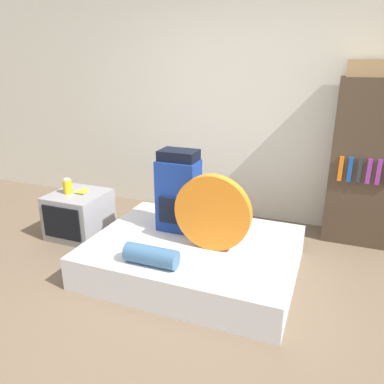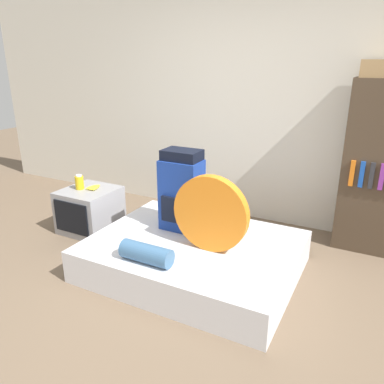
% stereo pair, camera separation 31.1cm
% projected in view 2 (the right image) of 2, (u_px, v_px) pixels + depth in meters
% --- Properties ---
extents(ground_plane, '(16.00, 16.00, 0.00)m').
position_uv_depth(ground_plane, '(162.00, 313.00, 2.78)').
color(ground_plane, brown).
extents(wall_back, '(8.00, 0.05, 2.60)m').
position_uv_depth(wall_back, '(260.00, 106.00, 4.08)').
color(wall_back, silver).
rests_on(wall_back, ground_plane).
extents(bed, '(1.75, 1.37, 0.29)m').
position_uv_depth(bed, '(194.00, 256.00, 3.31)').
color(bed, silver).
rests_on(bed, ground_plane).
extents(backpack, '(0.36, 0.28, 0.75)m').
position_uv_depth(backpack, '(181.00, 191.00, 3.39)').
color(backpack, navy).
rests_on(backpack, bed).
extents(tent_bag, '(0.64, 0.08, 0.64)m').
position_uv_depth(tent_bag, '(211.00, 214.00, 3.01)').
color(tent_bag, orange).
rests_on(tent_bag, bed).
extents(sleeping_roll, '(0.43, 0.15, 0.15)m').
position_uv_depth(sleeping_roll, '(146.00, 253.00, 2.89)').
color(sleeping_roll, '#3D668E').
rests_on(sleeping_roll, bed).
extents(television, '(0.55, 0.57, 0.47)m').
position_uv_depth(television, '(90.00, 210.00, 4.08)').
color(television, '#939399').
rests_on(television, ground_plane).
extents(canister, '(0.09, 0.09, 0.16)m').
position_uv_depth(canister, '(79.00, 182.00, 4.00)').
color(canister, gold).
rests_on(canister, television).
extents(banana_bunch, '(0.13, 0.18, 0.03)m').
position_uv_depth(banana_bunch, '(95.00, 187.00, 4.03)').
color(banana_bunch, yellow).
rests_on(banana_bunch, television).
extents(bookshelf, '(0.62, 0.38, 1.63)m').
position_uv_depth(bookshelf, '(378.00, 169.00, 3.50)').
color(bookshelf, '#473828').
rests_on(bookshelf, ground_plane).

